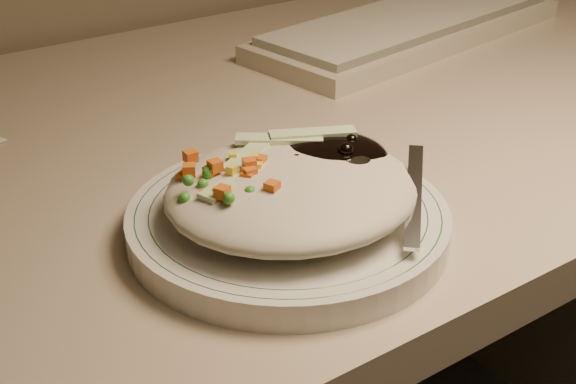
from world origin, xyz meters
TOP-DOWN VIEW (x-y plane):
  - desk at (0.00, 1.38)m, footprint 1.40×0.70m
  - plate at (-0.07, 1.18)m, footprint 0.24×0.24m
  - plate_rim at (-0.07, 1.18)m, footprint 0.23×0.23m
  - meal at (-0.07, 1.18)m, footprint 0.21×0.19m
  - keyboard at (0.34, 1.49)m, footprint 0.48×0.23m

SIDE VIEW (x-z plane):
  - desk at x=0.00m, z-range 0.17..0.91m
  - plate at x=-0.07m, z-range 0.74..0.76m
  - keyboard at x=0.34m, z-range 0.74..0.77m
  - plate_rim at x=-0.07m, z-range 0.76..0.76m
  - meal at x=-0.07m, z-range 0.76..0.81m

